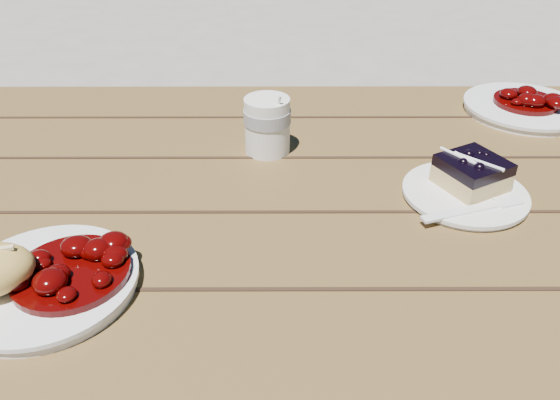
{
  "coord_description": "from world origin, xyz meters",
  "views": [
    {
      "loc": [
        0.08,
        -0.72,
        1.19
      ],
      "look_at": [
        0.08,
        -0.14,
        0.81
      ],
      "focal_mm": 35.0,
      "sensor_mm": 36.0,
      "label": 1
    }
  ],
  "objects_px": {
    "main_plate": "(46,284)",
    "coffee_cup": "(267,125)",
    "second_plate": "(524,108)",
    "picnic_table": "(233,264)",
    "blueberry_cake": "(472,172)",
    "dessert_plate": "(465,194)"
  },
  "relations": [
    {
      "from": "second_plate",
      "to": "dessert_plate",
      "type": "bearing_deg",
      "value": -123.51
    },
    {
      "from": "main_plate",
      "to": "second_plate",
      "type": "relative_size",
      "value": 0.93
    },
    {
      "from": "main_plate",
      "to": "second_plate",
      "type": "bearing_deg",
      "value": 34.03
    },
    {
      "from": "second_plate",
      "to": "picnic_table",
      "type": "bearing_deg",
      "value": -154.43
    },
    {
      "from": "dessert_plate",
      "to": "second_plate",
      "type": "xyz_separation_m",
      "value": [
        0.2,
        0.31,
        0.0
      ]
    },
    {
      "from": "main_plate",
      "to": "second_plate",
      "type": "height_order",
      "value": "same"
    },
    {
      "from": "main_plate",
      "to": "dessert_plate",
      "type": "relative_size",
      "value": 1.18
    },
    {
      "from": "main_plate",
      "to": "dessert_plate",
      "type": "bearing_deg",
      "value": 20.0
    },
    {
      "from": "picnic_table",
      "to": "blueberry_cake",
      "type": "relative_size",
      "value": 17.62
    },
    {
      "from": "main_plate",
      "to": "blueberry_cake",
      "type": "bearing_deg",
      "value": 21.03
    },
    {
      "from": "blueberry_cake",
      "to": "coffee_cup",
      "type": "height_order",
      "value": "coffee_cup"
    },
    {
      "from": "picnic_table",
      "to": "dessert_plate",
      "type": "height_order",
      "value": "dessert_plate"
    },
    {
      "from": "picnic_table",
      "to": "blueberry_cake",
      "type": "distance_m",
      "value": 0.41
    },
    {
      "from": "second_plate",
      "to": "main_plate",
      "type": "bearing_deg",
      "value": -145.97
    },
    {
      "from": "main_plate",
      "to": "second_plate",
      "type": "distance_m",
      "value": 0.9
    },
    {
      "from": "dessert_plate",
      "to": "coffee_cup",
      "type": "xyz_separation_m",
      "value": [
        -0.29,
        0.15,
        0.04
      ]
    },
    {
      "from": "coffee_cup",
      "to": "second_plate",
      "type": "height_order",
      "value": "coffee_cup"
    },
    {
      "from": "main_plate",
      "to": "coffee_cup",
      "type": "relative_size",
      "value": 2.2
    },
    {
      "from": "second_plate",
      "to": "coffee_cup",
      "type": "bearing_deg",
      "value": -162.19
    },
    {
      "from": "dessert_plate",
      "to": "blueberry_cake",
      "type": "xyz_separation_m",
      "value": [
        0.01,
        0.02,
        0.03
      ]
    },
    {
      "from": "second_plate",
      "to": "blueberry_cake",
      "type": "bearing_deg",
      "value": -123.51
    },
    {
      "from": "dessert_plate",
      "to": "blueberry_cake",
      "type": "distance_m",
      "value": 0.03
    }
  ]
}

